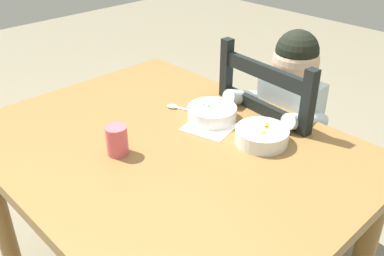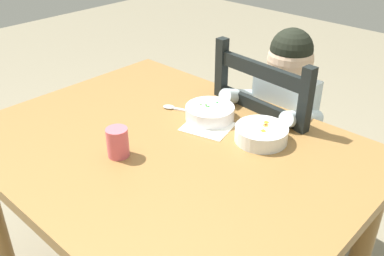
{
  "view_description": "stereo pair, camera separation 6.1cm",
  "coord_description": "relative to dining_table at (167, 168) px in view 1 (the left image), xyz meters",
  "views": [
    {
      "loc": [
        0.89,
        -0.75,
        1.42
      ],
      "look_at": [
        0.05,
        0.07,
        0.75
      ],
      "focal_mm": 40.15,
      "sensor_mm": 36.0,
      "label": 1
    },
    {
      "loc": [
        0.85,
        -0.79,
        1.42
      ],
      "look_at": [
        0.05,
        0.07,
        0.75
      ],
      "focal_mm": 40.15,
      "sensor_mm": 36.0,
      "label": 2
    }
  ],
  "objects": [
    {
      "name": "bowl_of_peas",
      "position": [
        -0.01,
        0.22,
        0.12
      ],
      "size": [
        0.17,
        0.17,
        0.05
      ],
      "color": "white",
      "rests_on": "dining_table"
    },
    {
      "name": "spoon",
      "position": [
        -0.16,
        0.19,
        0.1
      ],
      "size": [
        0.13,
        0.07,
        0.01
      ],
      "color": "silver",
      "rests_on": "dining_table"
    },
    {
      "name": "bowl_of_carrots",
      "position": [
        0.21,
        0.22,
        0.12
      ],
      "size": [
        0.17,
        0.17,
        0.05
      ],
      "color": "white",
      "rests_on": "dining_table"
    },
    {
      "name": "child_figure",
      "position": [
        0.1,
        0.51,
        0.04
      ],
      "size": [
        0.32,
        0.31,
        0.98
      ],
      "color": "silver",
      "rests_on": "ground"
    },
    {
      "name": "dining_table",
      "position": [
        0.0,
        0.0,
        0.0
      ],
      "size": [
        1.23,
        0.94,
        0.7
      ],
      "color": "olive",
      "rests_on": "ground"
    },
    {
      "name": "dining_chair",
      "position": [
        0.09,
        0.52,
        -0.14
      ],
      "size": [
        0.46,
        0.46,
        0.93
      ],
      "color": "black",
      "rests_on": "ground"
    },
    {
      "name": "paper_napkin",
      "position": [
        0.02,
        0.17,
        0.1
      ],
      "size": [
        0.18,
        0.17,
        0.0
      ],
      "primitive_type": "cube",
      "rotation": [
        0.0,
        0.0,
        0.25
      ],
      "color": "white",
      "rests_on": "dining_table"
    },
    {
      "name": "drinking_cup",
      "position": [
        -0.06,
        -0.14,
        0.14
      ],
      "size": [
        0.07,
        0.07,
        0.09
      ],
      "primitive_type": "cylinder",
      "color": "#DD5B68",
      "rests_on": "dining_table"
    }
  ]
}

